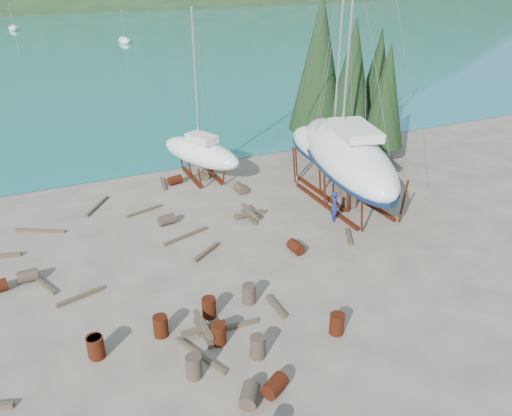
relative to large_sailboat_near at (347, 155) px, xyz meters
name	(u,v)px	position (x,y,z in m)	size (l,w,h in m)	color
ground	(267,278)	(-7.76, -5.33, -3.11)	(600.00, 600.00, 0.00)	#5B5047
cypress_near_right	(352,79)	(4.74, 6.67, 2.68)	(3.60, 3.60, 10.00)	black
cypress_mid_right	(386,95)	(6.24, 4.67, 1.81)	(3.06, 3.06, 8.50)	black
cypress_back_left	(319,63)	(3.24, 8.67, 3.55)	(4.14, 4.14, 11.50)	black
cypress_far_right	(377,81)	(7.74, 7.67, 2.10)	(3.24, 3.24, 9.00)	black
moored_boat_mid	(124,41)	(2.24, 74.67, -2.72)	(2.00, 5.00, 6.05)	white
moored_boat_far	(14,28)	(-15.76, 104.67, -2.72)	(2.00, 5.00, 6.05)	white
large_sailboat_near	(347,155)	(0.00, 0.00, 0.00)	(6.54, 12.76, 19.31)	white
large_sailboat_far	(337,154)	(0.42, 1.60, -0.52)	(3.07, 10.04, 15.81)	white
small_sailboat_shore	(201,152)	(-6.39, 7.50, -1.32)	(4.69, 7.02, 10.80)	white
worker	(335,207)	(-1.79, -1.77, -2.21)	(0.65, 0.43, 1.79)	navy
drum_0	(95,346)	(-15.72, -7.20, -2.67)	(0.58, 0.58, 0.88)	#5A230F
drum_1	(249,395)	(-11.47, -11.57, -2.82)	(0.58, 0.58, 0.88)	#2D2823
drum_4	(175,180)	(-8.40, 7.09, -2.82)	(0.58, 0.58, 0.88)	#5A230F
drum_5	(258,347)	(-10.30, -9.76, -2.67)	(0.58, 0.58, 0.88)	#2D2823
drum_6	(296,247)	(-5.41, -3.84, -2.82)	(0.58, 0.58, 0.88)	#5A230F
drum_7	(337,324)	(-6.95, -9.88, -2.67)	(0.58, 0.58, 0.88)	#5A230F
drum_8	(97,348)	(-15.67, -7.30, -2.67)	(0.58, 0.58, 0.88)	#5A230F
drum_9	(167,220)	(-10.46, 1.80, -2.82)	(0.58, 0.58, 0.88)	#2D2823
drum_10	(209,308)	(-11.12, -6.81, -2.67)	(0.58, 0.58, 0.88)	#5A230F
drum_11	(240,188)	(-5.06, 4.01, -2.82)	(0.58, 0.58, 0.88)	#2D2823
drum_12	(275,386)	(-10.51, -11.57, -2.82)	(0.58, 0.58, 0.88)	#5A230F
drum_13	(161,326)	(-13.22, -7.11, -2.67)	(0.58, 0.58, 0.88)	#5A230F
drum_14	(219,334)	(-11.35, -8.48, -2.67)	(0.58, 0.58, 0.88)	#5A230F
drum_15	(28,276)	(-17.73, -0.94, -2.82)	(0.58, 0.58, 0.88)	#2D2823
drum_16	(194,367)	(-12.75, -9.72, -2.67)	(0.58, 0.58, 0.88)	#2D2823
drum_17	(249,294)	(-9.25, -6.64, -2.67)	(0.58, 0.58, 0.88)	#2D2823
timber_0	(144,211)	(-11.23, 3.86, -3.04)	(0.14, 2.27, 0.14)	brown
timber_1	(349,237)	(-2.18, -3.81, -3.01)	(0.19, 1.68, 0.19)	brown
timber_3	(200,355)	(-12.25, -8.89, -3.03)	(0.15, 2.68, 0.15)	brown
timber_5	(229,328)	(-10.71, -7.90, -3.03)	(0.16, 2.46, 0.16)	brown
timber_6	(163,184)	(-9.18, 7.25, -3.01)	(0.19, 1.99, 0.19)	brown
timber_7	(276,306)	(-8.39, -7.50, -3.02)	(0.17, 1.58, 0.17)	brown
timber_8	(206,252)	(-9.55, -2.11, -3.01)	(0.19, 1.96, 0.19)	brown
timber_9	(97,206)	(-13.63, 5.69, -3.03)	(0.15, 2.65, 0.15)	brown
timber_11	(186,236)	(-9.98, -0.06, -3.03)	(0.15, 2.68, 0.15)	brown
timber_12	(80,297)	(-15.79, -3.28, -3.02)	(0.17, 2.05, 0.17)	brown
timber_15	(41,231)	(-16.92, 3.86, -3.03)	(0.15, 2.76, 0.15)	brown
timber_17	(43,283)	(-17.19, -1.52, -3.03)	(0.16, 2.24, 0.16)	brown
timber_pile_fore	(203,329)	(-11.72, -7.79, -2.81)	(1.80, 1.80, 0.60)	brown
timber_pile_aft	(249,214)	(-6.03, 0.53, -2.81)	(1.80, 1.80, 0.60)	brown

